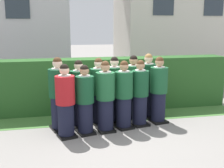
{
  "coord_description": "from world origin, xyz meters",
  "views": [
    {
      "loc": [
        -1.35,
        -6.27,
        2.45
      ],
      "look_at": [
        0.0,
        0.26,
        1.05
      ],
      "focal_mm": 44.99,
      "sensor_mm": 36.0,
      "label": 1
    }
  ],
  "objects_px": {
    "student_front_row_5": "(159,91)",
    "student_rear_row_4": "(133,89)",
    "student_front_row_4": "(140,95)",
    "student_rear_row_2": "(99,93)",
    "student_front_row_3": "(124,96)",
    "student_rear_row_3": "(114,91)",
    "student_front_row_2": "(105,98)",
    "student_rear_row_1": "(79,95)",
    "student_front_row_1": "(85,101)",
    "student_in_red_blazer": "(65,103)",
    "student_rear_row_5": "(148,87)",
    "student_rear_row_0": "(59,95)"
  },
  "relations": [
    {
      "from": "student_in_red_blazer",
      "to": "student_rear_row_3",
      "type": "relative_size",
      "value": 0.98
    },
    {
      "from": "student_front_row_4",
      "to": "student_front_row_5",
      "type": "bearing_deg",
      "value": 12.39
    },
    {
      "from": "student_rear_row_3",
      "to": "student_front_row_1",
      "type": "bearing_deg",
      "value": -139.62
    },
    {
      "from": "student_rear_row_2",
      "to": "student_front_row_2",
      "type": "bearing_deg",
      "value": -82.17
    },
    {
      "from": "student_front_row_2",
      "to": "student_rear_row_3",
      "type": "height_order",
      "value": "student_rear_row_3"
    },
    {
      "from": "student_front_row_4",
      "to": "student_rear_row_2",
      "type": "relative_size",
      "value": 0.98
    },
    {
      "from": "student_in_red_blazer",
      "to": "student_front_row_5",
      "type": "height_order",
      "value": "student_front_row_5"
    },
    {
      "from": "student_front_row_3",
      "to": "student_front_row_4",
      "type": "bearing_deg",
      "value": 15.03
    },
    {
      "from": "student_in_red_blazer",
      "to": "student_rear_row_2",
      "type": "distance_m",
      "value": 1.1
    },
    {
      "from": "student_front_row_2",
      "to": "student_rear_row_4",
      "type": "xyz_separation_m",
      "value": [
        0.87,
        0.71,
        0.02
      ]
    },
    {
      "from": "student_front_row_4",
      "to": "student_rear_row_4",
      "type": "distance_m",
      "value": 0.49
    },
    {
      "from": "student_rear_row_3",
      "to": "student_front_row_2",
      "type": "bearing_deg",
      "value": -118.83
    },
    {
      "from": "student_front_row_5",
      "to": "student_rear_row_4",
      "type": "xyz_separation_m",
      "value": [
        -0.57,
        0.37,
        0.0
      ]
    },
    {
      "from": "student_front_row_1",
      "to": "student_rear_row_2",
      "type": "distance_m",
      "value": 0.72
    },
    {
      "from": "student_front_row_5",
      "to": "student_rear_row_2",
      "type": "distance_m",
      "value": 1.52
    },
    {
      "from": "student_front_row_5",
      "to": "student_front_row_4",
      "type": "bearing_deg",
      "value": -167.61
    },
    {
      "from": "student_rear_row_2",
      "to": "student_rear_row_3",
      "type": "distance_m",
      "value": 0.44
    },
    {
      "from": "student_front_row_2",
      "to": "student_rear_row_0",
      "type": "bearing_deg",
      "value": 162.98
    },
    {
      "from": "student_rear_row_4",
      "to": "student_front_row_2",
      "type": "bearing_deg",
      "value": -140.65
    },
    {
      "from": "student_in_red_blazer",
      "to": "student_rear_row_5",
      "type": "distance_m",
      "value": 2.44
    },
    {
      "from": "student_front_row_3",
      "to": "student_rear_row_3",
      "type": "distance_m",
      "value": 0.54
    },
    {
      "from": "student_in_red_blazer",
      "to": "student_rear_row_3",
      "type": "distance_m",
      "value": 1.51
    },
    {
      "from": "student_front_row_1",
      "to": "student_front_row_2",
      "type": "relative_size",
      "value": 0.96
    },
    {
      "from": "student_rear_row_4",
      "to": "student_front_row_3",
      "type": "bearing_deg",
      "value": -123.6
    },
    {
      "from": "student_front_row_1",
      "to": "student_rear_row_0",
      "type": "relative_size",
      "value": 0.92
    },
    {
      "from": "student_front_row_1",
      "to": "student_rear_row_3",
      "type": "height_order",
      "value": "student_rear_row_3"
    },
    {
      "from": "student_rear_row_0",
      "to": "student_rear_row_5",
      "type": "bearing_deg",
      "value": 11.82
    },
    {
      "from": "student_front_row_2",
      "to": "student_front_row_5",
      "type": "xyz_separation_m",
      "value": [
        1.43,
        0.34,
        0.01
      ]
    },
    {
      "from": "student_rear_row_1",
      "to": "student_rear_row_5",
      "type": "relative_size",
      "value": 0.96
    },
    {
      "from": "student_in_red_blazer",
      "to": "student_rear_row_1",
      "type": "xyz_separation_m",
      "value": [
        0.36,
        0.62,
        0.0
      ]
    },
    {
      "from": "student_in_red_blazer",
      "to": "student_front_row_2",
      "type": "distance_m",
      "value": 0.94
    },
    {
      "from": "student_in_red_blazer",
      "to": "student_front_row_3",
      "type": "relative_size",
      "value": 1.0
    },
    {
      "from": "student_front_row_4",
      "to": "student_rear_row_5",
      "type": "xyz_separation_m",
      "value": [
        0.41,
        0.59,
        0.04
      ]
    },
    {
      "from": "student_rear_row_2",
      "to": "student_rear_row_3",
      "type": "relative_size",
      "value": 1.0
    },
    {
      "from": "student_front_row_3",
      "to": "student_rear_row_5",
      "type": "bearing_deg",
      "value": 40.19
    },
    {
      "from": "student_rear_row_3",
      "to": "student_rear_row_4",
      "type": "bearing_deg",
      "value": 8.24
    },
    {
      "from": "student_front_row_2",
      "to": "student_front_row_5",
      "type": "height_order",
      "value": "student_front_row_5"
    },
    {
      "from": "student_front_row_3",
      "to": "student_rear_row_3",
      "type": "height_order",
      "value": "student_rear_row_3"
    },
    {
      "from": "student_rear_row_3",
      "to": "student_rear_row_1",
      "type": "bearing_deg",
      "value": -168.34
    },
    {
      "from": "student_front_row_3",
      "to": "student_rear_row_3",
      "type": "bearing_deg",
      "value": 102.46
    },
    {
      "from": "student_rear_row_1",
      "to": "student_front_row_2",
      "type": "bearing_deg",
      "value": -38.28
    },
    {
      "from": "student_front_row_3",
      "to": "student_rear_row_4",
      "type": "bearing_deg",
      "value": 56.4
    },
    {
      "from": "student_front_row_2",
      "to": "student_front_row_4",
      "type": "relative_size",
      "value": 1.02
    },
    {
      "from": "student_front_row_2",
      "to": "student_rear_row_1",
      "type": "height_order",
      "value": "student_front_row_2"
    },
    {
      "from": "student_front_row_5",
      "to": "student_rear_row_0",
      "type": "height_order",
      "value": "student_rear_row_0"
    },
    {
      "from": "student_front_row_5",
      "to": "student_front_row_1",
      "type": "bearing_deg",
      "value": -167.79
    },
    {
      "from": "student_front_row_3",
      "to": "student_front_row_1",
      "type": "bearing_deg",
      "value": -169.2
    },
    {
      "from": "student_front_row_2",
      "to": "student_front_row_4",
      "type": "height_order",
      "value": "student_front_row_2"
    },
    {
      "from": "student_front_row_2",
      "to": "student_front_row_3",
      "type": "distance_m",
      "value": 0.48
    },
    {
      "from": "student_front_row_2",
      "to": "student_rear_row_0",
      "type": "height_order",
      "value": "student_rear_row_0"
    }
  ]
}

